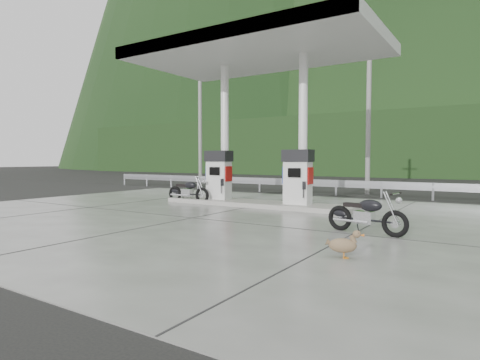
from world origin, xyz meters
The scene contains 17 objects.
ground centered at (0.00, 0.00, 0.00)m, with size 160.00×160.00×0.00m, color black.
forecourt_apron centered at (0.00, 0.00, 0.01)m, with size 18.00×14.00×0.02m, color slate.
pump_island centered at (0.00, 2.50, 0.10)m, with size 7.00×1.40×0.15m, color #A09D95.
gas_pump_left centered at (-1.60, 2.50, 1.07)m, with size 0.95×0.55×1.80m, color silver, non-canonical shape.
gas_pump_right centered at (1.60, 2.50, 1.07)m, with size 0.95×0.55×1.80m, color silver, non-canonical shape.
canopy_column_left centered at (-1.60, 2.90, 2.67)m, with size 0.30×0.30×5.00m, color white.
canopy_column_right centered at (1.60, 2.90, 2.67)m, with size 0.30×0.30×5.00m, color white.
canopy_roof centered at (0.00, 2.50, 5.37)m, with size 8.50×5.00×0.40m, color silver.
guardrail centered at (0.00, 8.00, 0.71)m, with size 26.00×0.16×1.42m, color #A1A4A9, non-canonical shape.
road centered at (0.00, 11.50, 0.00)m, with size 60.00×7.00×0.01m, color black.
utility_pole_a centered at (-8.00, 9.50, 4.00)m, with size 0.22×0.22×8.00m, color gray.
utility_pole_b centered at (2.00, 9.50, 4.00)m, with size 0.22×0.22×8.00m, color gray.
tree_band centered at (0.00, 30.00, 3.00)m, with size 80.00×6.00×6.00m, color black.
forested_hills centered at (0.00, 60.00, 0.00)m, with size 100.00×40.00×140.00m, color black, non-canonical shape.
motorcycle_left centered at (-2.70, 2.05, 0.45)m, with size 1.80×0.57×0.85m, color black, non-canonical shape.
motorcycle_right centered at (4.73, -0.75, 0.43)m, with size 1.73×0.55×0.82m, color black, non-canonical shape.
duck centered at (4.99, -3.17, 0.22)m, with size 0.56×0.16×0.40m, color brown, non-canonical shape.
Camera 1 is at (7.11, -9.63, 1.66)m, focal length 30.00 mm.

